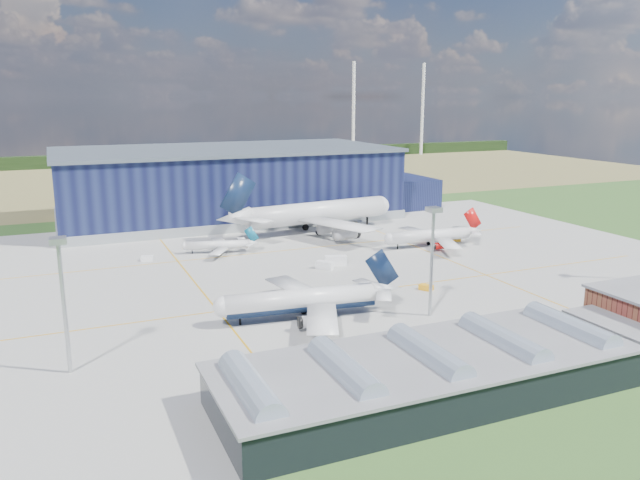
% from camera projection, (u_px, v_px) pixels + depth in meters
% --- Properties ---
extents(ground, '(600.00, 600.00, 0.00)m').
position_uv_depth(ground, '(328.00, 283.00, 153.20)').
color(ground, '#2D4D1D').
rests_on(ground, ground).
extents(apron, '(220.00, 160.00, 0.08)m').
position_uv_depth(apron, '(312.00, 272.00, 162.15)').
color(apron, '#9B9A96').
rests_on(apron, ground).
extents(farmland, '(600.00, 220.00, 0.01)m').
position_uv_depth(farmland, '(169.00, 178.00, 350.10)').
color(farmland, olive).
rests_on(farmland, ground).
extents(treeline, '(600.00, 8.00, 8.00)m').
position_uv_depth(treeline, '(147.00, 158.00, 420.81)').
color(treeline, black).
rests_on(treeline, ground).
extents(hangar, '(145.00, 62.00, 26.10)m').
position_uv_depth(hangar, '(233.00, 186.00, 236.53)').
color(hangar, '#101437').
rests_on(hangar, ground).
extents(glass_concourse, '(78.00, 23.00, 8.60)m').
position_uv_depth(glass_concourse, '(447.00, 369.00, 96.18)').
color(glass_concourse, black).
rests_on(glass_concourse, ground).
extents(light_mast_west, '(2.60, 2.60, 23.00)m').
position_uv_depth(light_mast_west, '(62.00, 284.00, 99.76)').
color(light_mast_west, '#AFB2B7').
rests_on(light_mast_west, ground).
extents(light_mast_center, '(2.60, 2.60, 23.00)m').
position_uv_depth(light_mast_center, '(433.00, 244.00, 126.74)').
color(light_mast_center, '#AFB2B7').
rests_on(light_mast_center, ground).
extents(airliner_navy, '(44.66, 43.89, 13.15)m').
position_uv_depth(airliner_navy, '(301.00, 289.00, 126.68)').
color(airliner_navy, silver).
rests_on(airliner_navy, ground).
extents(airliner_red, '(36.17, 35.50, 11.02)m').
position_uv_depth(airliner_red, '(430.00, 229.00, 188.47)').
color(airliner_red, silver).
rests_on(airliner_red, ground).
extents(airliner_widebody, '(71.90, 70.66, 21.15)m').
position_uv_depth(airliner_widebody, '(317.00, 201.00, 208.03)').
color(airliner_widebody, silver).
rests_on(airliner_widebody, ground).
extents(airliner_regional, '(28.33, 27.99, 7.51)m').
position_uv_depth(airliner_regional, '(217.00, 241.00, 181.39)').
color(airliner_regional, silver).
rests_on(airliner_regional, ground).
extents(gse_tug_a, '(3.32, 3.70, 1.32)m').
position_uv_depth(gse_tug_a, '(426.00, 288.00, 147.17)').
color(gse_tug_a, '#F8A415').
rests_on(gse_tug_a, ground).
extents(gse_van_a, '(6.41, 4.34, 2.57)m').
position_uv_depth(gse_van_a, '(336.00, 261.00, 168.97)').
color(gse_van_a, white).
rests_on(gse_van_a, ground).
extents(gse_cart_a, '(2.56, 3.56, 1.45)m').
position_uv_depth(gse_cart_a, '(241.00, 241.00, 194.73)').
color(gse_cart_a, white).
rests_on(gse_cart_a, ground).
extents(gse_van_b, '(4.55, 4.91, 2.11)m').
position_uv_depth(gse_van_b, '(325.00, 265.00, 165.13)').
color(gse_van_b, white).
rests_on(gse_van_b, ground).
extents(gse_tug_c, '(2.03, 3.00, 1.25)m').
position_uv_depth(gse_tug_c, '(456.00, 239.00, 197.43)').
color(gse_tug_c, '#F8A415').
rests_on(gse_tug_c, ground).
extents(gse_cart_b, '(3.64, 2.84, 1.40)m').
position_uv_depth(gse_cart_b, '(147.00, 258.00, 173.45)').
color(gse_cart_b, white).
rests_on(gse_cart_b, ground).
extents(car_a, '(3.71, 1.52, 1.26)m').
position_uv_depth(car_a, '(486.00, 343.00, 114.15)').
color(car_a, '#99999E').
rests_on(car_a, ground).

